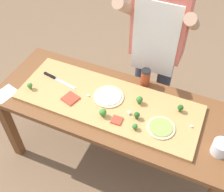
{
  "coord_description": "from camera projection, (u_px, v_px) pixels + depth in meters",
  "views": [
    {
      "loc": [
        0.54,
        -1.23,
        2.3
      ],
      "look_at": [
        -0.02,
        0.02,
        0.82
      ],
      "focal_mm": 44.73,
      "sensor_mm": 36.0,
      "label": 1
    }
  ],
  "objects": [
    {
      "name": "broccoli_floret_center_left",
      "position": [
        180.0,
        108.0,
        1.93
      ],
      "size": [
        0.04,
        0.04,
        0.06
      ],
      "color": "#2C5915",
      "rests_on": "cutting_board"
    },
    {
      "name": "ground_plane",
      "position": [
        113.0,
        158.0,
        2.6
      ],
      "size": [
        8.0,
        8.0,
        0.0
      ],
      "primitive_type": "plane",
      "color": "brown"
    },
    {
      "name": "sauce_jar",
      "position": [
        145.0,
        78.0,
        2.12
      ],
      "size": [
        0.07,
        0.07,
        0.15
      ],
      "color": "#99381E",
      "rests_on": "prep_table"
    },
    {
      "name": "flour_cup",
      "position": [
        220.0,
        148.0,
        1.73
      ],
      "size": [
        0.11,
        0.11,
        0.1
      ],
      "color": "white",
      "rests_on": "prep_table"
    },
    {
      "name": "cook_center",
      "position": [
        157.0,
        43.0,
        2.15
      ],
      "size": [
        0.54,
        0.39,
        1.67
      ],
      "color": "#333847",
      "rests_on": "ground"
    },
    {
      "name": "cheese_crumble_b",
      "position": [
        129.0,
        113.0,
        1.93
      ],
      "size": [
        0.03,
        0.03,
        0.02
      ],
      "primitive_type": "cube",
      "rotation": [
        0.0,
        0.0,
        1.26
      ],
      "color": "silver",
      "rests_on": "cutting_board"
    },
    {
      "name": "pizza_whole_pesto_green",
      "position": [
        161.0,
        128.0,
        1.85
      ],
      "size": [
        0.19,
        0.19,
        0.02
      ],
      "color": "beige",
      "rests_on": "cutting_board"
    },
    {
      "name": "cheese_crumble_c",
      "position": [
        88.0,
        96.0,
        2.05
      ],
      "size": [
        0.02,
        0.02,
        0.01
      ],
      "primitive_type": "cube",
      "rotation": [
        0.0,
        0.0,
        1.42
      ],
      "color": "white",
      "rests_on": "cutting_board"
    },
    {
      "name": "broccoli_floret_back_mid",
      "position": [
        103.0,
        112.0,
        1.9
      ],
      "size": [
        0.05,
        0.05,
        0.07
      ],
      "color": "#487A23",
      "rests_on": "cutting_board"
    },
    {
      "name": "pizza_slice_near_right",
      "position": [
        70.0,
        98.0,
        2.03
      ],
      "size": [
        0.13,
        0.13,
        0.01
      ],
      "primitive_type": "cube",
      "rotation": [
        0.0,
        0.0,
        -0.28
      ],
      "color": "#BC3D28",
      "rests_on": "cutting_board"
    },
    {
      "name": "prep_table",
      "position": [
        113.0,
        113.0,
        2.11
      ],
      "size": [
        1.78,
        0.69,
        0.77
      ],
      "color": "brown",
      "rests_on": "ground"
    },
    {
      "name": "recipe_note",
      "position": [
        5.0,
        94.0,
        2.11
      ],
      "size": [
        0.16,
        0.19,
        0.0
      ],
      "primitive_type": "cube",
      "rotation": [
        0.0,
        0.0,
        -0.24
      ],
      "color": "white",
      "rests_on": "prep_table"
    },
    {
      "name": "cheese_crumble_a",
      "position": [
        191.0,
        126.0,
        1.86
      ],
      "size": [
        0.02,
        0.02,
        0.01
      ],
      "primitive_type": "cube",
      "rotation": [
        0.0,
        0.0,
        1.47
      ],
      "color": "silver",
      "rests_on": "cutting_board"
    },
    {
      "name": "broccoli_floret_center_right",
      "position": [
        135.0,
        127.0,
        1.83
      ],
      "size": [
        0.04,
        0.04,
        0.05
      ],
      "color": "#3F7220",
      "rests_on": "cutting_board"
    },
    {
      "name": "cutting_board",
      "position": [
        108.0,
        102.0,
        2.03
      ],
      "size": [
        1.34,
        0.49,
        0.03
      ],
      "primitive_type": "cube",
      "color": "tan",
      "rests_on": "prep_table"
    },
    {
      "name": "broccoli_floret_front_mid",
      "position": [
        139.0,
        100.0,
        1.98
      ],
      "size": [
        0.05,
        0.05,
        0.06
      ],
      "color": "#3F7220",
      "rests_on": "cutting_board"
    },
    {
      "name": "pizza_whole_white_garlic",
      "position": [
        109.0,
        96.0,
        2.04
      ],
      "size": [
        0.22,
        0.22,
        0.02
      ],
      "color": "beige",
      "rests_on": "cutting_board"
    },
    {
      "name": "chefs_knife",
      "position": [
        55.0,
        78.0,
        2.18
      ],
      "size": [
        0.31,
        0.07,
        0.02
      ],
      "color": "#B7BABF",
      "rests_on": "cutting_board"
    },
    {
      "name": "pizza_slice_near_left",
      "position": [
        117.0,
        120.0,
        1.89
      ],
      "size": [
        0.07,
        0.07,
        0.01
      ],
      "primitive_type": "cube",
      "rotation": [
        0.0,
        0.0,
        0.05
      ],
      "color": "#BC3D28",
      "rests_on": "cutting_board"
    },
    {
      "name": "broccoli_floret_back_left",
      "position": [
        30.0,
        86.0,
        2.08
      ],
      "size": [
        0.04,
        0.04,
        0.06
      ],
      "color": "#487A23",
      "rests_on": "cutting_board"
    },
    {
      "name": "broccoli_floret_front_right",
      "position": [
        137.0,
        115.0,
        1.89
      ],
      "size": [
        0.04,
        0.04,
        0.06
      ],
      "color": "#2C5915",
      "rests_on": "cutting_board"
    }
  ]
}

